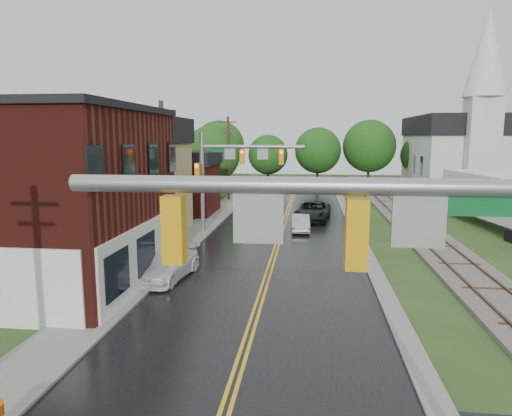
% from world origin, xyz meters
% --- Properties ---
extents(main_road, '(10.00, 90.00, 0.02)m').
position_xyz_m(main_road, '(0.00, 30.00, 0.00)').
color(main_road, black).
rests_on(main_road, ground).
extents(curb_right, '(0.80, 70.00, 0.12)m').
position_xyz_m(curb_right, '(5.40, 35.00, 0.00)').
color(curb_right, gray).
rests_on(curb_right, ground).
extents(sidewalk_left, '(2.40, 50.00, 0.12)m').
position_xyz_m(sidewalk_left, '(-6.20, 25.00, 0.00)').
color(sidewalk_left, gray).
rests_on(sidewalk_left, ground).
extents(yellow_house, '(8.00, 7.00, 6.40)m').
position_xyz_m(yellow_house, '(-11.00, 26.00, 3.20)').
color(yellow_house, tan).
rests_on(yellow_house, ground).
extents(darkred_building, '(7.00, 6.00, 4.40)m').
position_xyz_m(darkred_building, '(-10.00, 35.00, 2.20)').
color(darkred_building, '#3F0F0C').
rests_on(darkred_building, ground).
extents(church, '(10.40, 18.40, 20.00)m').
position_xyz_m(church, '(20.00, 53.74, 5.83)').
color(church, silver).
rests_on(church, ground).
extents(railroad, '(3.20, 80.00, 0.30)m').
position_xyz_m(railroad, '(10.00, 35.00, 0.11)').
color(railroad, '#59544C').
rests_on(railroad, ground).
extents(traffic_signal_near, '(7.34, 0.30, 7.20)m').
position_xyz_m(traffic_signal_near, '(3.47, 2.00, 4.97)').
color(traffic_signal_near, gray).
rests_on(traffic_signal_near, ground).
extents(traffic_signal_far, '(7.34, 0.43, 7.20)m').
position_xyz_m(traffic_signal_far, '(-3.47, 27.00, 4.97)').
color(traffic_signal_far, gray).
rests_on(traffic_signal_far, ground).
extents(utility_pole_b, '(1.80, 0.28, 9.00)m').
position_xyz_m(utility_pole_b, '(-6.80, 22.00, 4.72)').
color(utility_pole_b, '#382616').
rests_on(utility_pole_b, ground).
extents(utility_pole_c, '(1.80, 0.28, 9.00)m').
position_xyz_m(utility_pole_c, '(-6.80, 44.00, 4.72)').
color(utility_pole_c, '#382616').
rests_on(utility_pole_c, ground).
extents(tree_left_b, '(7.60, 7.60, 9.69)m').
position_xyz_m(tree_left_b, '(-17.85, 31.90, 5.72)').
color(tree_left_b, black).
rests_on(tree_left_b, ground).
extents(tree_left_c, '(6.00, 6.00, 7.65)m').
position_xyz_m(tree_left_c, '(-13.85, 39.90, 4.51)').
color(tree_left_c, black).
rests_on(tree_left_c, ground).
extents(tree_left_e, '(6.40, 6.40, 8.16)m').
position_xyz_m(tree_left_e, '(-8.85, 45.90, 4.81)').
color(tree_left_e, black).
rests_on(tree_left_e, ground).
extents(suv_dark, '(3.28, 5.93, 1.57)m').
position_xyz_m(suv_dark, '(2.26, 32.80, 0.79)').
color(suv_dark, black).
rests_on(suv_dark, ground).
extents(sedan_silver, '(1.46, 3.72, 1.20)m').
position_xyz_m(sedan_silver, '(1.38, 28.36, 0.60)').
color(sedan_silver, '#A1A2A6').
rests_on(sedan_silver, ground).
extents(pickup_white, '(2.49, 4.85, 1.35)m').
position_xyz_m(pickup_white, '(-4.80, 16.29, 0.67)').
color(pickup_white, silver).
rests_on(pickup_white, ground).
extents(semi_trailer, '(4.75, 13.20, 4.03)m').
position_xyz_m(semi_trailer, '(16.13, 31.36, 2.38)').
color(semi_trailer, black).
rests_on(semi_trailer, ground).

